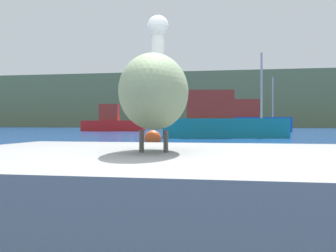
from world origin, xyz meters
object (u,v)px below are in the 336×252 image
Objects in this scene: fishing_boat_blue at (247,120)px; mooring_buoy at (153,139)px; fishing_boat_red at (112,122)px; fishing_boat_teal at (220,121)px; pelican at (154,90)px.

fishing_boat_blue reaches higher than mooring_buoy.
fishing_boat_blue is at bearing -3.10° from fishing_boat_red.
fishing_boat_red reaches higher than mooring_buoy.
pelican is at bearing -95.82° from fishing_boat_teal.
fishing_boat_red is at bearing 173.63° from fishing_boat_blue.
fishing_boat_teal reaches higher than fishing_boat_red.
pelican is at bearing -76.91° from fishing_boat_red.
fishing_boat_red is 10.53× the size of mooring_buoy.
pelican is 2.32× the size of mooring_buoy.
fishing_boat_teal reaches higher than pelican.
pelican is 41.87m from fishing_boat_red.
mooring_buoy is (-3.08, 12.44, -0.79)m from pelican.
fishing_boat_teal is at bearing -5.22° from pelican.
fishing_boat_red is 29.14m from mooring_buoy.
fishing_boat_blue reaches higher than pelican.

